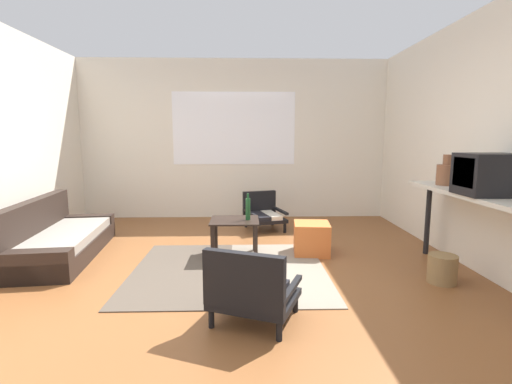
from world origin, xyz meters
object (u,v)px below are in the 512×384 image
(console_shelf, at_px, (472,200))
(crt_television, at_px, (491,174))
(glass_bottle, at_px, (248,209))
(couch, at_px, (57,240))
(armchair_striped_foreground, at_px, (251,290))
(ottoman_orange, at_px, (312,238))
(wicker_basket, at_px, (442,269))
(coffee_table, at_px, (235,228))
(armchair_by_window, at_px, (263,213))
(clay_vase, at_px, (447,173))

(console_shelf, height_order, crt_television, crt_television)
(console_shelf, distance_m, glass_bottle, 2.29)
(couch, distance_m, armchair_striped_foreground, 2.81)
(ottoman_orange, distance_m, glass_bottle, 0.86)
(ottoman_orange, height_order, console_shelf, console_shelf)
(console_shelf, xyz_separation_m, wicker_basket, (-0.28, -0.08, -0.66))
(coffee_table, distance_m, ottoman_orange, 0.94)
(armchair_by_window, bearing_deg, coffee_table, -106.46)
(coffee_table, xyz_separation_m, ottoman_orange, (0.92, 0.09, -0.16))
(armchair_striped_foreground, relative_size, console_shelf, 0.43)
(crt_television, xyz_separation_m, wicker_basket, (-0.28, 0.16, -0.93))
(couch, bearing_deg, glass_bottle, -1.99)
(armchair_striped_foreground, height_order, wicker_basket, armchair_striped_foreground)
(crt_television, relative_size, clay_vase, 1.55)
(glass_bottle, relative_size, wicker_basket, 1.13)
(crt_television, bearing_deg, clay_vase, 89.74)
(armchair_striped_foreground, distance_m, crt_television, 2.35)
(coffee_table, xyz_separation_m, crt_television, (2.30, -1.00, 0.72))
(armchair_by_window, height_order, wicker_basket, armchair_by_window)
(coffee_table, bearing_deg, crt_television, -23.52)
(clay_vase, bearing_deg, couch, 175.25)
(wicker_basket, bearing_deg, console_shelf, 14.88)
(clay_vase, relative_size, glass_bottle, 1.06)
(crt_television, distance_m, wicker_basket, 0.99)
(console_shelf, relative_size, wicker_basket, 6.44)
(crt_television, relative_size, glass_bottle, 1.64)
(crt_television, xyz_separation_m, glass_bottle, (-2.15, 0.99, -0.49))
(armchair_by_window, distance_m, ottoman_orange, 1.36)
(console_shelf, bearing_deg, crt_television, -90.76)
(console_shelf, distance_m, clay_vase, 0.51)
(armchair_striped_foreground, bearing_deg, crt_television, 15.58)
(armchair_striped_foreground, distance_m, ottoman_orange, 1.85)
(ottoman_orange, bearing_deg, glass_bottle, -172.40)
(couch, xyz_separation_m, wicker_basket, (4.11, -0.91, -0.07))
(coffee_table, distance_m, wicker_basket, 2.20)
(armchair_by_window, relative_size, crt_television, 1.41)
(ottoman_orange, height_order, clay_vase, clay_vase)
(armchair_by_window, bearing_deg, couch, -152.86)
(console_shelf, xyz_separation_m, crt_television, (-0.00, -0.24, 0.27))
(ottoman_orange, bearing_deg, coffee_table, -174.27)
(armchair_striped_foreground, relative_size, clay_vase, 2.32)
(armchair_by_window, bearing_deg, glass_bottle, -100.11)
(clay_vase, bearing_deg, coffee_table, 172.66)
(couch, relative_size, armchair_striped_foreground, 2.50)
(console_shelf, bearing_deg, clay_vase, 90.00)
(coffee_table, relative_size, console_shelf, 0.32)
(console_shelf, bearing_deg, wicker_basket, -165.12)
(coffee_table, bearing_deg, clay_vase, -7.34)
(couch, bearing_deg, wicker_basket, -12.47)
(glass_bottle, bearing_deg, clay_vase, -7.61)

